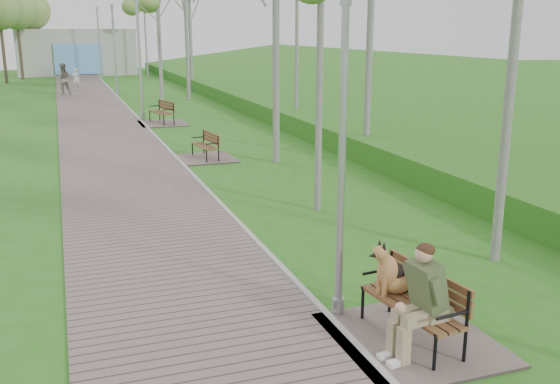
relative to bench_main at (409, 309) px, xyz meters
The scene contains 14 objects.
ground 2.81m from the bench_main, 103.83° to the left, with size 120.00×120.00×0.00m, color #276D16.
walkway 24.31m from the bench_main, 95.69° to the left, with size 3.50×67.00×0.04m, color #705F5B.
kerb 24.20m from the bench_main, 91.56° to the left, with size 0.10×67.00×0.05m, color #999993.
embankment 25.36m from the bench_main, 63.44° to the left, with size 14.00×70.00×1.60m, color #3E762A.
building_north 53.72m from the bench_main, 92.31° to the left, with size 10.00×5.20×4.00m.
bench_main is the anchor object (origin of this frame).
bench_second 12.57m from the bench_main, 89.14° to the left, with size 1.67×1.86×1.03m.
bench_third 20.58m from the bench_main, 89.73° to the left, with size 1.97×2.19×1.21m.
lamp_post_near 1.98m from the bench_main, 115.39° to the left, with size 0.17×0.17×4.46m.
lamp_post_second 22.50m from the bench_main, 91.23° to the left, with size 0.21×0.21×5.52m.
lamp_post_third 33.99m from the bench_main, 90.94° to the left, with size 0.21×0.21×5.45m.
lamp_post_far 48.06m from the bench_main, 90.63° to the left, with size 0.22×0.22×5.72m.
pedestrian_near 38.02m from the bench_main, 94.30° to the left, with size 0.53×0.35×1.45m, color silver.
pedestrian_far 35.26m from the bench_main, 96.01° to the left, with size 0.94×0.73×1.94m, color gray.
Camera 1 is at (-3.34, -9.05, 3.95)m, focal length 40.00 mm.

